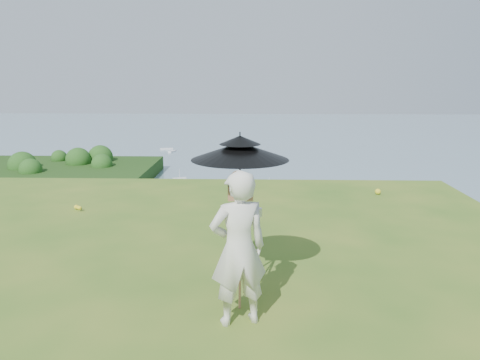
# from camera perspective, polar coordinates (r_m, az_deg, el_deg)

# --- Properties ---
(ground) EXTENTS (14.00, 14.00, 0.00)m
(ground) POSITION_cam_1_polar(r_m,az_deg,el_deg) (6.46, -16.36, -13.36)
(ground) COLOR #38681D
(ground) RESTS_ON ground
(shoreline_tier) EXTENTS (170.00, 28.00, 8.00)m
(shoreline_tier) POSITION_cam_1_polar(r_m,az_deg,el_deg) (89.37, 0.38, -13.14)
(shoreline_tier) COLOR #6F6358
(shoreline_tier) RESTS_ON bay_water
(bay_water) EXTENTS (700.00, 700.00, 0.00)m
(bay_water) POSITION_cam_1_polar(r_m,az_deg,el_deg) (248.24, 1.33, 4.05)
(bay_water) COLOR #7291A3
(bay_water) RESTS_ON ground
(peninsula) EXTENTS (90.00, 60.00, 12.00)m
(peninsula) POSITION_cam_1_polar(r_m,az_deg,el_deg) (180.80, -23.44, 1.41)
(peninsula) COLOR #15330D
(peninsula) RESTS_ON bay_water
(slope_trees) EXTENTS (110.00, 50.00, 6.00)m
(slope_trees) POSITION_cam_1_polar(r_m,az_deg,el_deg) (44.27, -0.89, -11.09)
(slope_trees) COLOR #1B4414
(slope_trees) RESTS_ON forest_slope
(harbor_town) EXTENTS (110.00, 22.00, 5.00)m
(harbor_town) POSITION_cam_1_polar(r_m,az_deg,el_deg) (86.75, 0.38, -9.26)
(harbor_town) COLOR silver
(harbor_town) RESTS_ON shoreline_tier
(moored_boats) EXTENTS (140.00, 140.00, 0.70)m
(moored_boats) POSITION_cam_1_polar(r_m,az_deg,el_deg) (171.05, -3.09, 0.26)
(moored_boats) COLOR silver
(moored_boats) RESTS_ON bay_water
(wildflowers) EXTENTS (10.00, 10.50, 0.12)m
(wildflowers) POSITION_cam_1_polar(r_m,az_deg,el_deg) (6.64, -15.72, -11.98)
(wildflowers) COLOR yellow
(wildflowers) RESTS_ON ground
(painter) EXTENTS (0.75, 0.61, 1.79)m
(painter) POSITION_cam_1_polar(r_m,az_deg,el_deg) (5.24, -0.20, -8.38)
(painter) COLOR silver
(painter) RESTS_ON ground
(field_easel) EXTENTS (0.66, 0.66, 1.60)m
(field_easel) POSITION_cam_1_polar(r_m,az_deg,el_deg) (5.85, 0.04, -7.08)
(field_easel) COLOR #97613F
(field_easel) RESTS_ON ground
(sun_umbrella) EXTENTS (1.49, 1.49, 0.80)m
(sun_umbrella) POSITION_cam_1_polar(r_m,az_deg,el_deg) (5.63, -0.00, 1.85)
(sun_umbrella) COLOR black
(sun_umbrella) RESTS_ON field_easel
(painter_cap) EXTENTS (0.22, 0.24, 0.10)m
(painter_cap) POSITION_cam_1_polar(r_m,az_deg,el_deg) (5.00, -0.21, 0.67)
(painter_cap) COLOR #DA7778
(painter_cap) RESTS_ON painter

